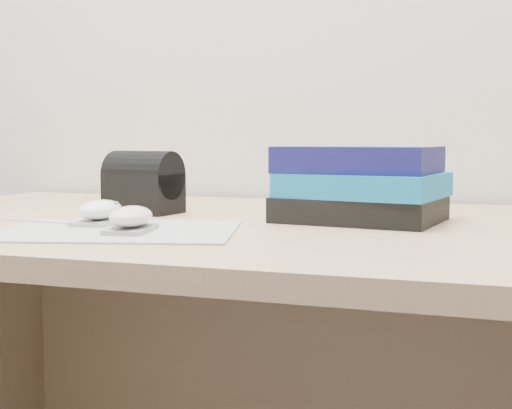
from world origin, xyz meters
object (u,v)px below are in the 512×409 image
(desk, at_px, (328,363))
(pouch, at_px, (143,183))
(book_stack, at_px, (361,184))
(mouse_rear, at_px, (100,212))
(mouse_front, at_px, (131,219))

(desk, bearing_deg, pouch, -177.00)
(desk, xyz_separation_m, book_stack, (0.05, -0.02, 0.29))
(desk, distance_m, book_stack, 0.30)
(mouse_rear, xyz_separation_m, pouch, (-0.02, 0.18, 0.03))
(mouse_rear, bearing_deg, book_stack, 26.84)
(mouse_rear, relative_size, mouse_front, 0.97)
(mouse_front, xyz_separation_m, pouch, (-0.11, 0.24, 0.03))
(pouch, bearing_deg, book_stack, 0.21)
(desk, relative_size, mouse_front, 15.29)
(pouch, bearing_deg, mouse_front, -66.06)
(book_stack, distance_m, pouch, 0.37)
(book_stack, bearing_deg, mouse_rear, -153.16)
(book_stack, height_order, pouch, book_stack)
(mouse_front, xyz_separation_m, book_stack, (0.27, 0.24, 0.04))
(mouse_rear, relative_size, book_stack, 0.39)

